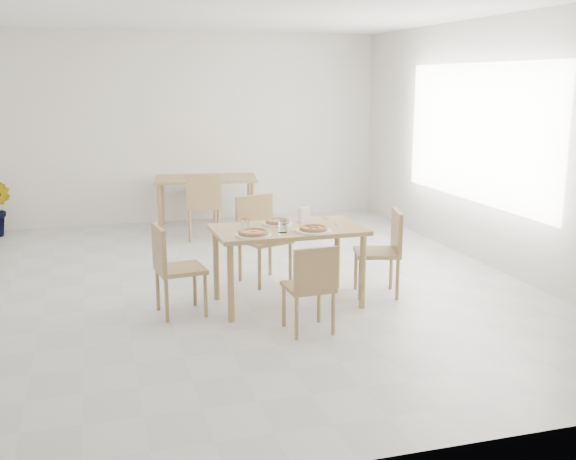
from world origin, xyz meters
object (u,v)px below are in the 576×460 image
object	(u,v)px
chair_south	(311,283)
napkin_holder	(304,215)
plate_mushroom	(278,224)
pizza_margherita	(253,233)
tumbler_a	(245,224)
pizza_pepperoni	(313,228)
chair_back_n	(202,186)
chair_north	(260,232)
chair_east	(385,246)
plate_empty	(206,177)
plate_margherita	(253,235)
tumbler_b	(283,227)
plate_pepperoni	(313,231)
pizza_mushroom	(278,221)
main_table	(288,237)
chair_back_s	(204,202)
second_table	(206,183)
chair_west	(172,264)

from	to	relation	value
chair_south	napkin_holder	world-z (taller)	napkin_holder
napkin_holder	plate_mushroom	bearing A→B (deg)	162.99
pizza_margherita	tumbler_a	world-z (taller)	tumbler_a
plate_mushroom	pizza_pepperoni	world-z (taller)	pizza_pepperoni
tumbler_a	plate_mushroom	bearing A→B (deg)	17.67
tumbler_a	chair_back_n	size ratio (longest dim) A/B	0.11
chair_south	chair_north	world-z (taller)	chair_north
chair_north	chair_east	world-z (taller)	chair_north
plate_empty	plate_margherita	bearing A→B (deg)	-93.12
chair_north	tumbler_b	size ratio (longest dim) A/B	8.58
plate_margherita	plate_pepperoni	distance (m)	0.57
pizza_mushroom	napkin_holder	xyz separation A→B (m)	(0.28, 0.04, 0.04)
main_table	tumbler_a	bearing A→B (deg)	173.34
chair_south	pizza_pepperoni	bearing A→B (deg)	-112.48
tumbler_b	napkin_holder	size ratio (longest dim) A/B	0.73
main_table	chair_back_n	size ratio (longest dim) A/B	1.59
tumbler_a	napkin_holder	xyz separation A→B (m)	(0.62, 0.15, 0.02)
chair_east	tumbler_a	distance (m)	1.44
plate_margherita	chair_back_n	size ratio (longest dim) A/B	0.37
tumbler_b	pizza_pepperoni	bearing A→B (deg)	-11.47
chair_south	tumbler_b	size ratio (longest dim) A/B	7.29
chair_north	pizza_pepperoni	world-z (taller)	chair_north
tumbler_b	plate_empty	distance (m)	3.64
main_table	pizza_margherita	xyz separation A→B (m)	(-0.39, -0.25, 0.12)
chair_east	plate_mushroom	size ratio (longest dim) A/B	2.91
napkin_holder	chair_back_s	bearing A→B (deg)	76.25
chair_north	plate_mushroom	bearing A→B (deg)	-108.51
plate_margherita	pizza_pepperoni	distance (m)	0.57
pizza_margherita	pizza_mushroom	bearing A→B (deg)	50.24
chair_south	tumbler_a	bearing A→B (deg)	-69.11
tumbler_b	plate_empty	size ratio (longest dim) A/B	0.35
tumbler_b	chair_south	bearing A→B (deg)	-83.64
chair_north	pizza_mushroom	size ratio (longest dim) A/B	3.50
pizza_margherita	tumbler_b	bearing A→B (deg)	13.50
tumbler_a	tumbler_b	distance (m)	0.37
chair_east	pizza_mushroom	bearing A→B (deg)	-82.65
napkin_holder	second_table	world-z (taller)	napkin_holder
plate_empty	chair_back_s	bearing A→B (deg)	-103.04
chair_north	plate_empty	xyz separation A→B (m)	(-0.13, 2.63, 0.23)
pizza_pepperoni	plate_margherita	bearing A→B (deg)	-178.57
plate_mushroom	plate_pepperoni	size ratio (longest dim) A/B	0.88
chair_south	chair_east	distance (m)	1.32
main_table	pizza_mushroom	size ratio (longest dim) A/B	5.43
pizza_margherita	napkin_holder	xyz separation A→B (m)	(0.61, 0.44, 0.04)
chair_west	chair_east	xyz separation A→B (m)	(2.10, 0.01, 0.01)
plate_mushroom	second_table	bearing A→B (deg)	92.13
main_table	napkin_holder	distance (m)	0.33
plate_margherita	tumbler_b	world-z (taller)	tumbler_b
pizza_margherita	pizza_mushroom	xyz separation A→B (m)	(0.33, 0.40, 0.00)
pizza_pepperoni	napkin_holder	size ratio (longest dim) A/B	1.95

